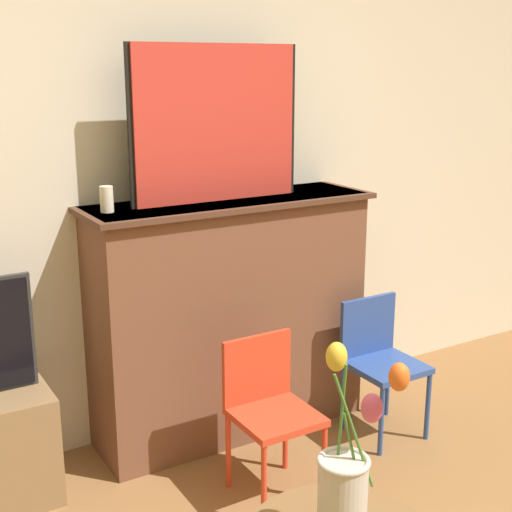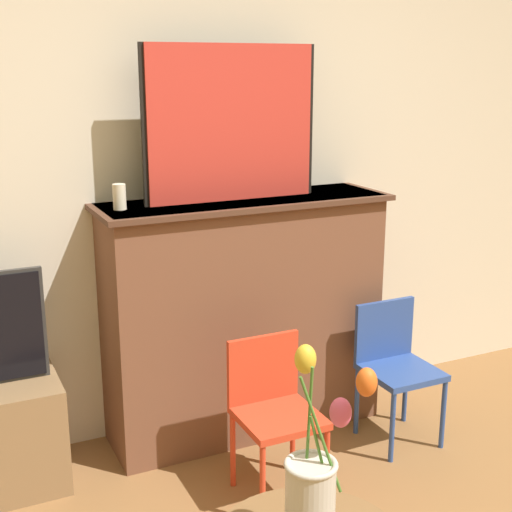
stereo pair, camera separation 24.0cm
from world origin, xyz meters
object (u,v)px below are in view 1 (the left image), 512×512
chair_red (269,404)px  vase_tulips (346,482)px  chair_blue (379,356)px  painting (216,124)px

chair_red → vase_tulips: 1.15m
chair_blue → painting: bearing=149.2°
painting → vase_tulips: size_ratio=1.54×
chair_red → chair_blue: (0.74, 0.16, 0.00)m
chair_red → vase_tulips: size_ratio=1.23×
chair_blue → vase_tulips: bearing=-133.9°
vase_tulips → chair_blue: bearing=46.1°
chair_red → vase_tulips: bearing=-111.4°
chair_blue → vase_tulips: vase_tulips is taller
chair_red → chair_blue: 0.75m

